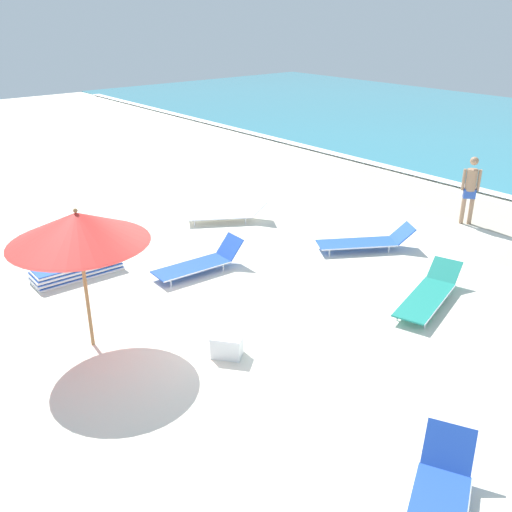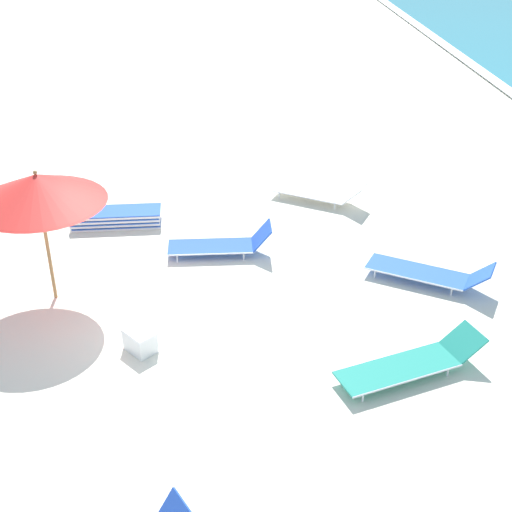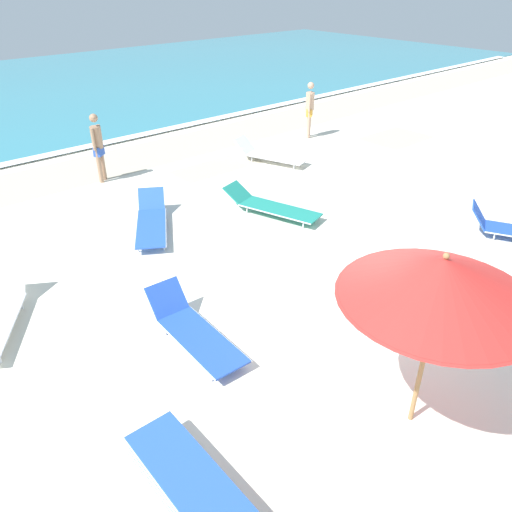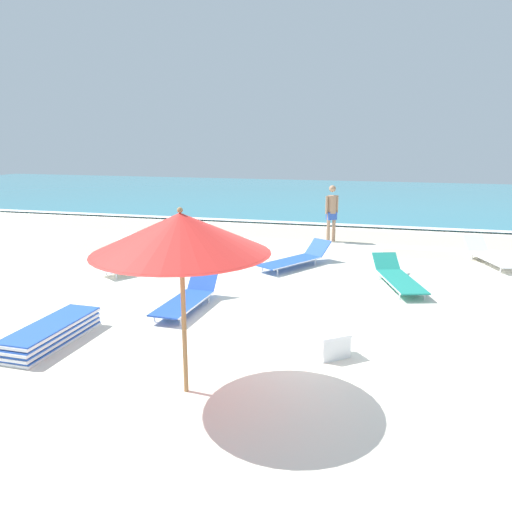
{
  "view_description": "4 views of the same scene",
  "coord_description": "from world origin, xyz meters",
  "px_view_note": "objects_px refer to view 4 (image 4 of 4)",
  "views": [
    {
      "loc": [
        7.19,
        -4.87,
        5.19
      ],
      "look_at": [
        -0.38,
        1.4,
        0.87
      ],
      "focal_mm": 40.0,
      "sensor_mm": 36.0,
      "label": 1
    },
    {
      "loc": [
        9.96,
        0.58,
        6.88
      ],
      "look_at": [
        -0.26,
        1.7,
        0.94
      ],
      "focal_mm": 50.0,
      "sensor_mm": 36.0,
      "label": 2
    },
    {
      "loc": [
        -5.16,
        -3.81,
        4.92
      ],
      "look_at": [
        -0.8,
        1.2,
        1.05
      ],
      "focal_mm": 35.0,
      "sensor_mm": 36.0,
      "label": 3
    },
    {
      "loc": [
        1.55,
        -7.24,
        3.22
      ],
      "look_at": [
        -0.65,
        1.16,
        1.13
      ],
      "focal_mm": 35.0,
      "sensor_mm": 36.0,
      "label": 4
    }
  ],
  "objects_px": {
    "beach_umbrella": "(181,234)",
    "cooler_box": "(331,345)",
    "sun_lounger_mid_beach_pair_a": "(144,262)",
    "sun_lounger_near_water_right": "(398,277)",
    "lounger_stack": "(51,333)",
    "beachgoer_wading_adult": "(332,210)",
    "sun_lounger_under_umbrella": "(491,256)",
    "sun_lounger_near_water_left": "(296,258)",
    "sun_lounger_mid_beach_solo": "(188,297)"
  },
  "relations": [
    {
      "from": "lounger_stack",
      "to": "beachgoer_wading_adult",
      "type": "bearing_deg",
      "value": 70.51
    },
    {
      "from": "beach_umbrella",
      "to": "sun_lounger_mid_beach_solo",
      "type": "bearing_deg",
      "value": 111.81
    },
    {
      "from": "sun_lounger_mid_beach_solo",
      "to": "beachgoer_wading_adult",
      "type": "xyz_separation_m",
      "value": [
        1.96,
        6.98,
        0.78
      ]
    },
    {
      "from": "beach_umbrella",
      "to": "cooler_box",
      "type": "xyz_separation_m",
      "value": [
        1.7,
        1.53,
        -1.9
      ]
    },
    {
      "from": "lounger_stack",
      "to": "sun_lounger_mid_beach_pair_a",
      "type": "distance_m",
      "value": 4.47
    },
    {
      "from": "beach_umbrella",
      "to": "lounger_stack",
      "type": "height_order",
      "value": "beach_umbrella"
    },
    {
      "from": "sun_lounger_near_water_right",
      "to": "sun_lounger_mid_beach_solo",
      "type": "distance_m",
      "value": 4.68
    },
    {
      "from": "sun_lounger_near_water_left",
      "to": "beach_umbrella",
      "type": "bearing_deg",
      "value": -60.32
    },
    {
      "from": "sun_lounger_mid_beach_solo",
      "to": "cooler_box",
      "type": "bearing_deg",
      "value": -24.07
    },
    {
      "from": "beachgoer_wading_adult",
      "to": "cooler_box",
      "type": "height_order",
      "value": "beachgoer_wading_adult"
    },
    {
      "from": "sun_lounger_near_water_right",
      "to": "sun_lounger_mid_beach_pair_a",
      "type": "relative_size",
      "value": 1.15
    },
    {
      "from": "cooler_box",
      "to": "beachgoer_wading_adult",
      "type": "bearing_deg",
      "value": 57.68
    },
    {
      "from": "sun_lounger_near_water_left",
      "to": "cooler_box",
      "type": "relative_size",
      "value": 3.59
    },
    {
      "from": "sun_lounger_under_umbrella",
      "to": "beachgoer_wading_adult",
      "type": "xyz_separation_m",
      "value": [
        -4.33,
        1.79,
        0.78
      ]
    },
    {
      "from": "cooler_box",
      "to": "sun_lounger_near_water_right",
      "type": "bearing_deg",
      "value": 37.1
    },
    {
      "from": "beach_umbrella",
      "to": "sun_lounger_under_umbrella",
      "type": "height_order",
      "value": "beach_umbrella"
    },
    {
      "from": "lounger_stack",
      "to": "sun_lounger_near_water_right",
      "type": "xyz_separation_m",
      "value": [
        5.39,
        4.65,
        0.04
      ]
    },
    {
      "from": "sun_lounger_near_water_right",
      "to": "sun_lounger_mid_beach_pair_a",
      "type": "bearing_deg",
      "value": 165.5
    },
    {
      "from": "sun_lounger_near_water_right",
      "to": "cooler_box",
      "type": "height_order",
      "value": "sun_lounger_near_water_right"
    },
    {
      "from": "lounger_stack",
      "to": "sun_lounger_under_umbrella",
      "type": "bearing_deg",
      "value": 44.44
    },
    {
      "from": "sun_lounger_mid_beach_pair_a",
      "to": "beachgoer_wading_adult",
      "type": "bearing_deg",
      "value": 80.59
    },
    {
      "from": "sun_lounger_near_water_right",
      "to": "sun_lounger_mid_beach_pair_a",
      "type": "distance_m",
      "value": 6.03
    },
    {
      "from": "beach_umbrella",
      "to": "sun_lounger_under_umbrella",
      "type": "relative_size",
      "value": 1.08
    },
    {
      "from": "beach_umbrella",
      "to": "sun_lounger_mid_beach_pair_a",
      "type": "height_order",
      "value": "beach_umbrella"
    },
    {
      "from": "lounger_stack",
      "to": "sun_lounger_mid_beach_solo",
      "type": "xyz_separation_m",
      "value": [
        1.47,
        2.1,
        0.06
      ]
    },
    {
      "from": "beach_umbrella",
      "to": "cooler_box",
      "type": "bearing_deg",
      "value": 42.07
    },
    {
      "from": "sun_lounger_under_umbrella",
      "to": "sun_lounger_near_water_left",
      "type": "relative_size",
      "value": 1.01
    },
    {
      "from": "lounger_stack",
      "to": "cooler_box",
      "type": "xyz_separation_m",
      "value": [
        4.37,
        0.62,
        0.02
      ]
    },
    {
      "from": "beach_umbrella",
      "to": "sun_lounger_near_water_left",
      "type": "xyz_separation_m",
      "value": [
        0.24,
        6.65,
        -1.87
      ]
    },
    {
      "from": "sun_lounger_mid_beach_solo",
      "to": "sun_lounger_under_umbrella",
      "type": "bearing_deg",
      "value": 42.41
    },
    {
      "from": "sun_lounger_under_umbrella",
      "to": "beach_umbrella",
      "type": "bearing_deg",
      "value": -141.16
    },
    {
      "from": "sun_lounger_near_water_left",
      "to": "cooler_box",
      "type": "distance_m",
      "value": 5.32
    },
    {
      "from": "sun_lounger_under_umbrella",
      "to": "sun_lounger_near_water_left",
      "type": "distance_m",
      "value": 5.08
    },
    {
      "from": "beach_umbrella",
      "to": "sun_lounger_mid_beach_solo",
      "type": "distance_m",
      "value": 3.73
    },
    {
      "from": "sun_lounger_near_water_right",
      "to": "cooler_box",
      "type": "distance_m",
      "value": 4.15
    },
    {
      "from": "beach_umbrella",
      "to": "sun_lounger_mid_beach_pair_a",
      "type": "relative_size",
      "value": 1.15
    },
    {
      "from": "lounger_stack",
      "to": "sun_lounger_near_water_left",
      "type": "bearing_deg",
      "value": 64.28
    },
    {
      "from": "lounger_stack",
      "to": "sun_lounger_mid_beach_pair_a",
      "type": "height_order",
      "value": "sun_lounger_mid_beach_pair_a"
    },
    {
      "from": "lounger_stack",
      "to": "sun_lounger_mid_beach_solo",
      "type": "distance_m",
      "value": 2.56
    },
    {
      "from": "lounger_stack",
      "to": "sun_lounger_near_water_right",
      "type": "bearing_deg",
      "value": 41.99
    },
    {
      "from": "lounger_stack",
      "to": "cooler_box",
      "type": "distance_m",
      "value": 4.42
    },
    {
      "from": "beach_umbrella",
      "to": "sun_lounger_under_umbrella",
      "type": "distance_m",
      "value": 9.82
    },
    {
      "from": "sun_lounger_under_umbrella",
      "to": "sun_lounger_mid_beach_solo",
      "type": "height_order",
      "value": "sun_lounger_mid_beach_solo"
    },
    {
      "from": "lounger_stack",
      "to": "sun_lounger_mid_beach_solo",
      "type": "height_order",
      "value": "sun_lounger_mid_beach_solo"
    },
    {
      "from": "sun_lounger_mid_beach_solo",
      "to": "beachgoer_wading_adult",
      "type": "distance_m",
      "value": 7.29
    },
    {
      "from": "beach_umbrella",
      "to": "sun_lounger_near_water_right",
      "type": "bearing_deg",
      "value": 63.94
    },
    {
      "from": "lounger_stack",
      "to": "sun_lounger_near_water_left",
      "type": "relative_size",
      "value": 0.86
    },
    {
      "from": "sun_lounger_mid_beach_pair_a",
      "to": "beach_umbrella",
      "type": "bearing_deg",
      "value": -26.42
    },
    {
      "from": "beach_umbrella",
      "to": "sun_lounger_under_umbrella",
      "type": "xyz_separation_m",
      "value": [
        5.08,
        8.19,
        -1.87
      ]
    },
    {
      "from": "sun_lounger_near_water_right",
      "to": "sun_lounger_mid_beach_pair_a",
      "type": "height_order",
      "value": "sun_lounger_mid_beach_pair_a"
    }
  ]
}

